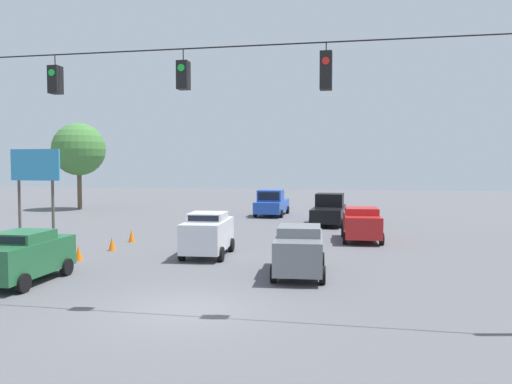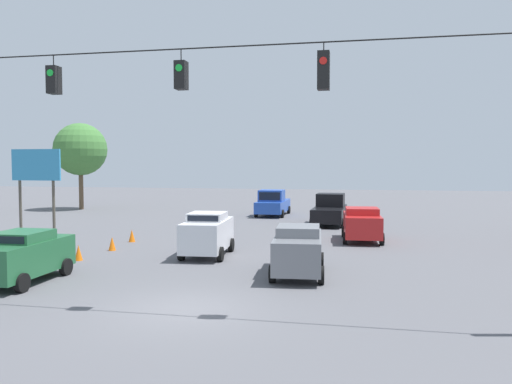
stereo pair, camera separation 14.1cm
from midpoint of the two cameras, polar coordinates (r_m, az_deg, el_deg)
name	(u,v)px [view 1 (the left image)]	position (r m, az deg, el deg)	size (l,w,h in m)	color
ground_plane	(184,310)	(14.92, -8.46, -13.15)	(140.00, 140.00, 0.00)	#56565B
overhead_signal_span	(187,135)	(14.39, -8.20, 6.46)	(22.99, 0.38, 8.20)	#4C473D
pickup_truck_blue_withflow_deep	(272,204)	(40.75, 1.71, -1.33)	(2.37, 5.35, 2.12)	#234CB2
sedan_green_parked_shoulder	(24,256)	(19.60, -25.22, -6.62)	(2.02, 4.04, 1.82)	#236038
sedan_grey_crossing_near	(299,249)	(19.03, 4.76, -6.54)	(2.16, 4.29, 1.87)	slate
sedan_white_withflow_mid	(208,233)	(22.96, -5.71, -4.73)	(2.14, 3.97, 1.99)	silver
sedan_red_oncoming_far	(362,223)	(27.92, 11.83, -3.54)	(2.27, 4.21, 1.82)	red
pickup_truck_black_oncoming_deep	(329,210)	(35.25, 8.23, -2.07)	(2.44, 5.58, 2.12)	black
traffic_cone_nearest	(43,265)	(20.86, -23.32, -7.72)	(0.35, 0.35, 0.67)	orange
traffic_cone_second	(79,253)	(23.18, -19.77, -6.57)	(0.35, 0.35, 0.67)	orange
traffic_cone_third	(112,244)	(25.31, -16.28, -5.69)	(0.35, 0.35, 0.67)	orange
traffic_cone_fourth	(132,236)	(27.80, -14.17, -4.87)	(0.35, 0.35, 0.67)	orange
roadside_billboard	(35,174)	(31.32, -24.03, 1.93)	(3.07, 0.16, 5.06)	#4C473D
tree_horizon_left	(79,149)	(48.99, -19.67, 4.60)	(4.83, 4.83, 7.99)	brown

